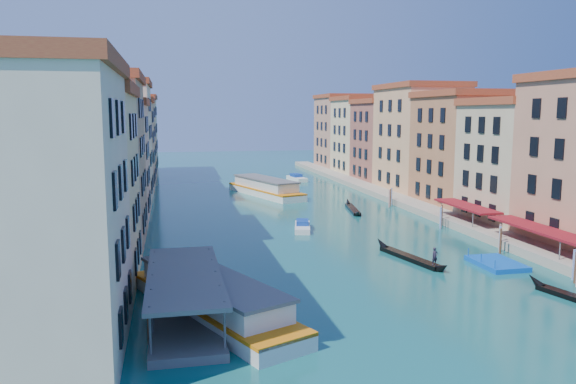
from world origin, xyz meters
name	(u,v)px	position (x,y,z in m)	size (l,w,h in m)	color
ground	(461,371)	(0.00, 0.00, 0.00)	(400.00, 400.00, 0.00)	#124D4F
left_bank_palazzos	(111,149)	(-26.00, 64.68, 9.71)	(12.80, 128.40, 21.00)	beige
right_bank_palazzos	(433,145)	(30.00, 65.00, 9.75)	(12.80, 128.40, 21.00)	brown
quay	(391,197)	(22.00, 65.00, 0.50)	(4.00, 140.00, 1.00)	#A39B83
restaurant_awnings	(543,230)	(22.19, 23.00, 2.99)	(3.20, 44.55, 3.12)	maroon
vaporetto_stop	(185,302)	(-16.00, 12.00, 1.44)	(5.40, 16.40, 3.65)	#5F5F62
mooring_poles_right	(486,235)	(19.10, 28.80, 1.30)	(1.44, 54.24, 3.20)	#4F2B1B
mooring_poles_left	(151,306)	(-18.50, 12.00, 1.30)	(0.24, 8.24, 3.20)	#4F2B1B
vaporetto_near	(211,297)	(-14.00, 12.98, 1.38)	(12.70, 20.64, 3.05)	silver
vaporetto_far	(265,188)	(0.74, 74.77, 1.47)	(11.72, 22.42, 3.27)	white
gondola_fore	(410,256)	(7.78, 24.83, 0.42)	(3.69, 12.43, 2.50)	black
gondola_far	(352,208)	(11.53, 55.22, 0.36)	(3.01, 12.37, 1.76)	black
motorboat_mid	(302,226)	(0.21, 42.14, 0.50)	(3.35, 6.52, 1.29)	white
motorboat_far	(297,178)	(11.74, 96.32, 0.60)	(3.61, 7.78, 1.55)	white
blue_dock	(497,263)	(15.50, 20.86, 0.25)	(4.00, 5.97, 0.50)	#0A50B9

